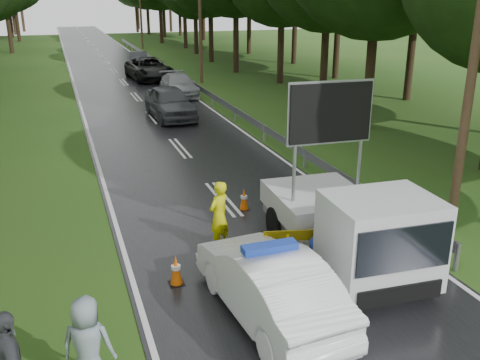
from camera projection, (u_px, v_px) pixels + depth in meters
name	position (u px, v px, depth m)	size (l,w,h in m)	color
ground	(308.00, 299.00, 11.08)	(160.00, 160.00, 0.00)	#214814
road	(124.00, 82.00, 37.87)	(7.00, 140.00, 0.02)	black
guardrail	(175.00, 73.00, 38.52)	(0.12, 60.06, 0.70)	gray
utility_pole_near	(478.00, 34.00, 12.78)	(1.40, 0.24, 10.00)	#4C3123
utility_pole_mid	(200.00, 8.00, 36.00)	(1.40, 0.24, 10.00)	#4C3123
utility_pole_far	(140.00, 2.00, 59.22)	(1.40, 0.24, 10.00)	#4C3123
police_sedan	(269.00, 284.00, 10.26)	(1.88, 4.42, 1.56)	white
work_truck	(350.00, 226.00, 11.88)	(2.50, 5.22, 4.08)	gray
barrier	(319.00, 240.00, 11.93)	(2.47, 0.62, 1.04)	yellow
officer	(219.00, 216.00, 13.00)	(0.64, 0.42, 1.75)	#D6D60B
civilian	(328.00, 241.00, 11.40)	(0.97, 0.76, 2.00)	navy
bystander_right	(88.00, 346.00, 8.25)	(0.82, 0.54, 1.69)	gray
queue_car_first	(170.00, 102.00, 26.82)	(1.90, 4.71, 1.61)	#414349
queue_car_second	(179.00, 85.00, 32.77)	(1.85, 4.56, 1.32)	#989B9F
queue_car_third	(149.00, 69.00, 38.74)	(2.65, 5.74, 1.60)	black
queue_car_fourth	(138.00, 61.00, 44.16)	(1.49, 4.27, 1.41)	#3A3C41
cone_center	(324.00, 280.00, 11.06)	(0.37, 0.37, 0.78)	black
cone_far	(244.00, 199.00, 15.54)	(0.31, 0.31, 0.67)	black
cone_left_mid	(176.00, 271.00, 11.53)	(0.33, 0.33, 0.70)	black
cone_right	(360.00, 229.00, 13.55)	(0.34, 0.34, 0.72)	black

